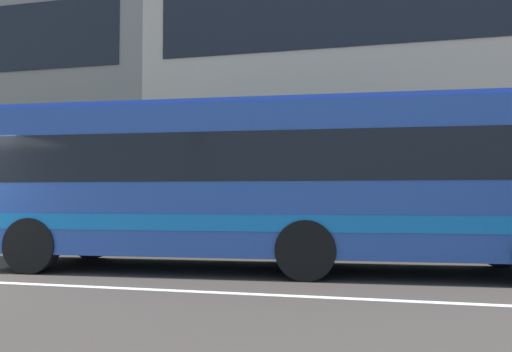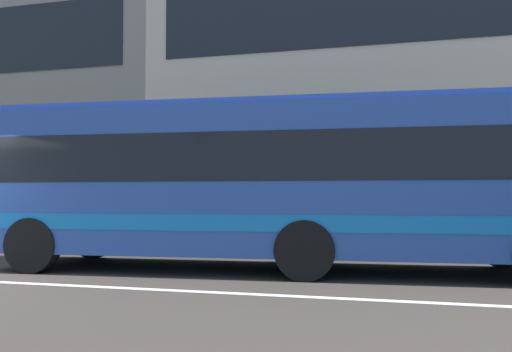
% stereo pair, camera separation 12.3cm
% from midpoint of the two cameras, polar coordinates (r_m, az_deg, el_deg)
% --- Properties ---
extents(hedge_row_far, '(19.92, 1.10, 1.19)m').
position_cam_midpoint_polar(hedge_row_far, '(15.58, -17.30, -5.10)').
color(hedge_row_far, '#295C2D').
rests_on(hedge_row_far, ground_plane).
extents(apartment_block_right, '(19.85, 8.99, 12.91)m').
position_cam_midpoint_polar(apartment_block_right, '(21.63, 18.88, 11.36)').
color(apartment_block_right, '#C6AD9B').
rests_on(apartment_block_right, ground_plane).
extents(transit_bus, '(10.73, 3.22, 3.10)m').
position_cam_midpoint_polar(transit_bus, '(9.70, 2.56, -0.36)').
color(transit_bus, '#264796').
rests_on(transit_bus, ground_plane).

